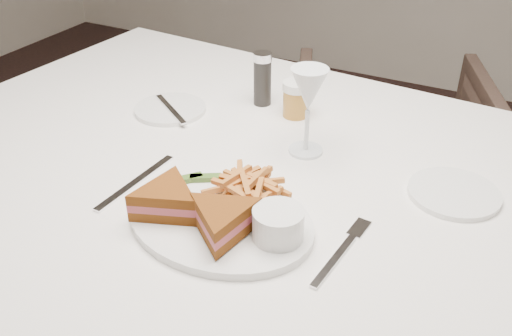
{
  "coord_description": "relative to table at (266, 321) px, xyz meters",
  "views": [
    {
      "loc": [
        0.53,
        -0.6,
        1.32
      ],
      "look_at": [
        0.14,
        0.14,
        0.8
      ],
      "focal_mm": 40.0,
      "sensor_mm": 36.0,
      "label": 1
    }
  ],
  "objects": [
    {
      "name": "chair_far",
      "position": [
        0.01,
        0.92,
        -0.05
      ],
      "size": [
        0.82,
        0.79,
        0.66
      ],
      "primitive_type": "imported",
      "rotation": [
        0.0,
        0.0,
        3.52
      ],
      "color": "#45332A",
      "rests_on": "ground"
    },
    {
      "name": "table",
      "position": [
        0.0,
        0.0,
        0.0
      ],
      "size": [
        1.65,
        1.17,
        0.75
      ],
      "primitive_type": "cube",
      "rotation": [
        0.0,
        0.0,
        -0.08
      ],
      "color": "white",
      "rests_on": "ground"
    },
    {
      "name": "table_setting",
      "position": [
        -0.01,
        -0.06,
        0.41
      ],
      "size": [
        0.79,
        0.62,
        0.18
      ],
      "color": "white",
      "rests_on": "table"
    }
  ]
}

